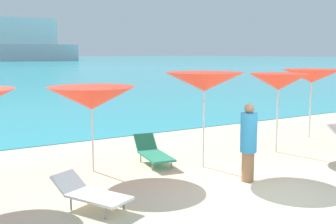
# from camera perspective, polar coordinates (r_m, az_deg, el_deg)

# --- Properties ---
(ground_plane) EXTENTS (50.00, 100.00, 0.30)m
(ground_plane) POSITION_cam_1_polar(r_m,az_deg,el_deg) (17.03, -10.29, -2.21)
(ground_plane) COLOR beige
(umbrella_2) EXTENTS (2.31, 2.31, 2.08)m
(umbrella_2) POSITION_cam_1_polar(r_m,az_deg,el_deg) (9.99, -10.59, 1.91)
(umbrella_2) COLOR silver
(umbrella_2) RESTS_ON ground_plane
(umbrella_3) EXTENTS (2.12, 2.12, 2.41)m
(umbrella_3) POSITION_cam_1_polar(r_m,az_deg,el_deg) (10.20, 5.06, 4.21)
(umbrella_3) COLOR silver
(umbrella_3) RESTS_ON ground_plane
(umbrella_4) EXTENTS (1.78, 1.78, 2.30)m
(umbrella_4) POSITION_cam_1_polar(r_m,az_deg,el_deg) (12.19, 15.13, 4.08)
(umbrella_4) COLOR silver
(umbrella_4) RESTS_ON ground_plane
(umbrella_5) EXTENTS (2.04, 2.04, 2.34)m
(umbrella_5) POSITION_cam_1_polar(r_m,az_deg,el_deg) (14.65, 19.40, 4.75)
(umbrella_5) COLOR silver
(umbrella_5) RESTS_ON ground_plane
(lounge_chair_0) EXTENTS (1.23, 1.67, 0.58)m
(lounge_chair_0) POSITION_cam_1_polar(r_m,az_deg,el_deg) (7.90, -10.77, -10.99)
(lounge_chair_0) COLOR white
(lounge_chair_0) RESTS_ON ground_plane
(lounge_chair_4) EXTENTS (0.83, 1.73, 0.67)m
(lounge_chair_4) POSITION_cam_1_polar(r_m,az_deg,el_deg) (10.80, -2.12, -5.59)
(lounge_chair_4) COLOR #268C66
(lounge_chair_4) RESTS_ON ground_plane
(beachgoer_1) EXTENTS (0.37, 0.37, 1.77)m
(beachgoer_1) POSITION_cam_1_polar(r_m,az_deg,el_deg) (9.35, 11.13, -3.98)
(beachgoer_1) COLOR #A3704C
(beachgoer_1) RESTS_ON ground_plane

